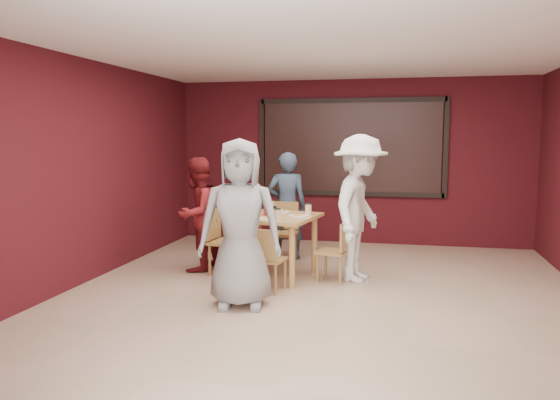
% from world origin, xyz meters
% --- Properties ---
extents(floor, '(7.00, 7.00, 0.00)m').
position_xyz_m(floor, '(0.00, 0.00, 0.00)').
color(floor, tan).
rests_on(floor, ground).
extents(window_blinds, '(3.00, 0.02, 1.50)m').
position_xyz_m(window_blinds, '(0.00, 3.45, 1.65)').
color(window_blinds, black).
extents(dining_table, '(1.20, 1.20, 0.97)m').
position_xyz_m(dining_table, '(-0.74, 0.90, 0.71)').
color(dining_table, tan).
rests_on(dining_table, floor).
extents(chair_front, '(0.42, 0.42, 0.77)m').
position_xyz_m(chair_front, '(-0.67, 0.20, 0.43)').
color(chair_front, '#A3783F').
rests_on(chair_front, floor).
extents(chair_back, '(0.44, 0.44, 0.88)m').
position_xyz_m(chair_back, '(-0.82, 1.77, 0.50)').
color(chair_back, '#A3783F').
rests_on(chair_back, floor).
extents(chair_left, '(0.46, 0.46, 0.87)m').
position_xyz_m(chair_left, '(-1.47, 0.94, 0.49)').
color(chair_left, '#A3783F').
rests_on(chair_left, floor).
extents(chair_right, '(0.44, 0.44, 0.77)m').
position_xyz_m(chair_right, '(0.10, 0.84, 0.44)').
color(chair_right, '#A3783F').
rests_on(chair_right, floor).
extents(diner_front, '(0.98, 0.74, 1.82)m').
position_xyz_m(diner_front, '(-0.81, -0.39, 0.91)').
color(diner_front, gray).
rests_on(diner_front, floor).
extents(diner_back, '(0.65, 0.50, 1.61)m').
position_xyz_m(diner_back, '(-0.81, 2.02, 0.80)').
color(diner_back, '#314258').
rests_on(diner_back, floor).
extents(diner_left, '(0.74, 0.87, 1.55)m').
position_xyz_m(diner_left, '(-1.85, 1.04, 0.78)').
color(diner_left, maroon).
rests_on(diner_left, floor).
extents(diner_right, '(0.92, 1.32, 1.86)m').
position_xyz_m(diner_right, '(0.35, 0.97, 0.93)').
color(diner_right, white).
rests_on(diner_right, floor).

